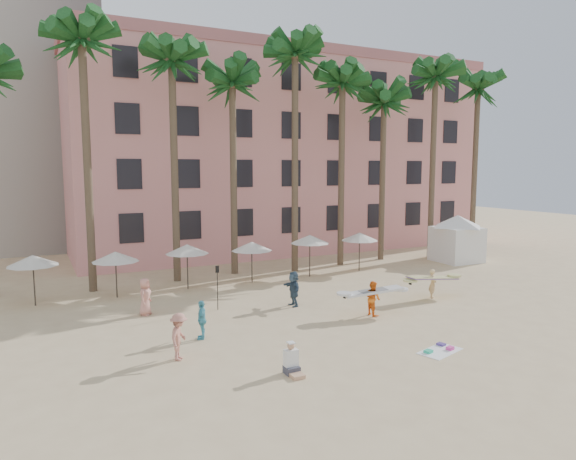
{
  "coord_description": "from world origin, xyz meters",
  "views": [
    {
      "loc": [
        -12.9,
        -16.17,
        7.01
      ],
      "look_at": [
        -1.78,
        6.0,
        4.0
      ],
      "focal_mm": 32.0,
      "sensor_mm": 36.0,
      "label": 1
    }
  ],
  "objects_px": {
    "carrier_white": "(373,297)",
    "carrier_yellow": "(433,281)",
    "pink_hotel": "(276,157)",
    "cabana": "(457,234)"
  },
  "relations": [
    {
      "from": "cabana",
      "to": "carrier_yellow",
      "type": "distance_m",
      "value": 12.08
    },
    {
      "from": "carrier_yellow",
      "to": "carrier_white",
      "type": "height_order",
      "value": "carrier_white"
    },
    {
      "from": "pink_hotel",
      "to": "cabana",
      "type": "relative_size",
      "value": 7.53
    },
    {
      "from": "pink_hotel",
      "to": "cabana",
      "type": "xyz_separation_m",
      "value": [
        8.51,
        -13.81,
        -5.93
      ]
    },
    {
      "from": "pink_hotel",
      "to": "carrier_yellow",
      "type": "distance_m",
      "value": 22.6
    },
    {
      "from": "carrier_white",
      "to": "carrier_yellow",
      "type": "bearing_deg",
      "value": 13.76
    },
    {
      "from": "pink_hotel",
      "to": "carrier_white",
      "type": "xyz_separation_m",
      "value": [
        -5.56,
        -22.62,
        -7.1
      ]
    },
    {
      "from": "pink_hotel",
      "to": "carrier_yellow",
      "type": "xyz_separation_m",
      "value": [
        -0.78,
        -21.45,
        -7.08
      ]
    },
    {
      "from": "pink_hotel",
      "to": "cabana",
      "type": "bearing_deg",
      "value": -58.37
    },
    {
      "from": "cabana",
      "to": "carrier_white",
      "type": "xyz_separation_m",
      "value": [
        -14.06,
        -8.81,
        -1.17
      ]
    }
  ]
}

